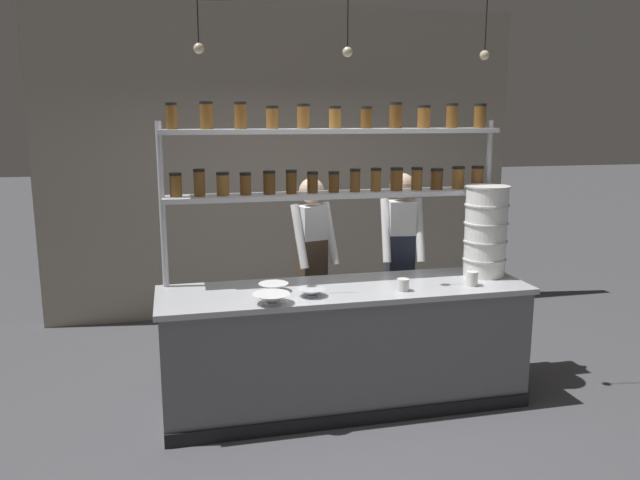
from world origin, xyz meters
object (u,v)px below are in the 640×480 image
at_px(spice_shelf_unit, 337,167).
at_px(prep_bowl_near_left, 271,299).
at_px(chef_center, 401,256).
at_px(container_stack, 486,231).
at_px(chef_left, 312,261).
at_px(prep_bowl_center_front, 311,293).
at_px(serving_cup_by_board, 403,285).
at_px(prep_bowl_center_back, 273,287).
at_px(serving_cup_front, 472,279).

relative_size(spice_shelf_unit, prep_bowl_near_left, 10.24).
height_order(chef_center, container_stack, chef_center).
relative_size(chef_left, prep_bowl_near_left, 6.47).
xyz_separation_m(prep_bowl_near_left, prep_bowl_center_front, (0.30, 0.11, -0.01)).
bearing_deg(chef_left, container_stack, -42.62).
bearing_deg(serving_cup_by_board, chef_center, 70.49).
height_order(spice_shelf_unit, container_stack, spice_shelf_unit).
bearing_deg(container_stack, serving_cup_by_board, -160.62).
xyz_separation_m(chef_center, serving_cup_by_board, (-0.30, -0.84, -0.01)).
height_order(chef_left, prep_bowl_center_front, chef_left).
bearing_deg(prep_bowl_center_back, chef_left, 58.13).
distance_m(chef_left, serving_cup_front, 1.36).
distance_m(serving_cup_front, serving_cup_by_board, 0.55).
relative_size(spice_shelf_unit, prep_bowl_center_back, 12.09).
relative_size(spice_shelf_unit, chef_center, 1.55).
distance_m(chef_left, prep_bowl_center_back, 0.85).
bearing_deg(serving_cup_front, chef_center, 106.70).
height_order(spice_shelf_unit, prep_bowl_near_left, spice_shelf_unit).
bearing_deg(chef_center, prep_bowl_center_front, -131.15).
xyz_separation_m(container_stack, prep_bowl_near_left, (-1.76, -0.37, -0.32)).
distance_m(container_stack, serving_cup_front, 0.47).
relative_size(chef_left, serving_cup_front, 15.25).
xyz_separation_m(spice_shelf_unit, serving_cup_front, (0.91, -0.51, -0.80)).
bearing_deg(prep_bowl_center_front, prep_bowl_center_back, 142.09).
distance_m(spice_shelf_unit, container_stack, 1.27).
distance_m(chef_center, prep_bowl_center_front, 1.28).
height_order(spice_shelf_unit, prep_bowl_center_front, spice_shelf_unit).
bearing_deg(spice_shelf_unit, chef_center, 26.16).
height_order(prep_bowl_center_back, serving_cup_by_board, serving_cup_by_board).
bearing_deg(prep_bowl_near_left, prep_bowl_center_front, 20.69).
xyz_separation_m(chef_left, prep_bowl_center_front, (-0.21, -0.90, -0.01)).
xyz_separation_m(chef_left, prep_bowl_center_back, (-0.45, -0.72, -0.00)).
bearing_deg(serving_cup_front, spice_shelf_unit, 150.79).
xyz_separation_m(container_stack, serving_cup_front, (-0.23, -0.27, -0.30)).
bearing_deg(prep_bowl_near_left, container_stack, 11.81).
relative_size(chef_left, chef_center, 0.98).
relative_size(chef_left, prep_bowl_center_back, 7.65).
bearing_deg(chef_center, container_stack, -40.67).
bearing_deg(serving_cup_front, serving_cup_by_board, -178.97).
bearing_deg(prep_bowl_center_front, serving_cup_by_board, -1.65).
distance_m(container_stack, serving_cup_by_board, 0.89).
relative_size(chef_center, prep_bowl_near_left, 6.59).
bearing_deg(serving_cup_by_board, serving_cup_front, 1.03).
height_order(prep_bowl_center_back, serving_cup_front, serving_cup_front).
distance_m(prep_bowl_near_left, prep_bowl_center_front, 0.32).
height_order(chef_left, prep_bowl_near_left, chef_left).
bearing_deg(serving_cup_by_board, chef_left, 116.87).
distance_m(chef_left, prep_bowl_center_front, 0.93).
height_order(prep_bowl_center_front, serving_cup_by_board, serving_cup_by_board).
xyz_separation_m(spice_shelf_unit, prep_bowl_center_back, (-0.55, -0.31, -0.83)).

